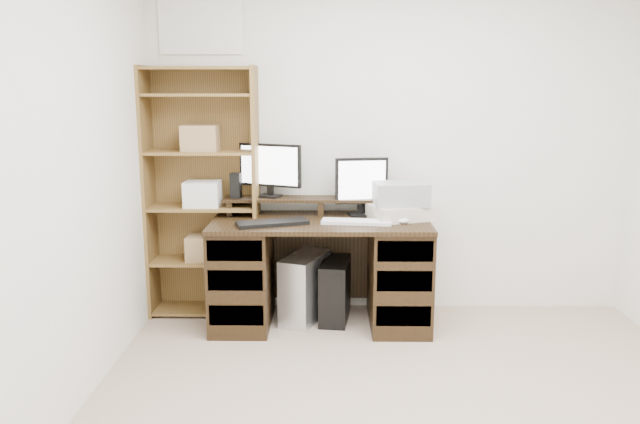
{
  "coord_description": "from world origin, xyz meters",
  "views": [
    {
      "loc": [
        -0.45,
        -2.57,
        1.66
      ],
      "look_at": [
        -0.5,
        1.43,
        0.85
      ],
      "focal_mm": 35.0,
      "sensor_mm": 36.0,
      "label": 1
    }
  ],
  "objects_px": {
    "desk": "(320,270)",
    "tower_black": "(335,290)",
    "monitor_small": "(362,184)",
    "bookshelf": "(203,191)",
    "tower_silver": "(305,288)",
    "monitor_wide": "(270,167)",
    "printer": "(400,212)"
  },
  "relations": [
    {
      "from": "desk",
      "to": "tower_black",
      "type": "xyz_separation_m",
      "value": [
        0.11,
        0.07,
        -0.17
      ]
    },
    {
      "from": "monitor_small",
      "to": "bookshelf",
      "type": "distance_m",
      "value": 1.14
    },
    {
      "from": "bookshelf",
      "to": "monitor_small",
      "type": "bearing_deg",
      "value": -2.15
    },
    {
      "from": "tower_black",
      "to": "bookshelf",
      "type": "height_order",
      "value": "bookshelf"
    },
    {
      "from": "tower_silver",
      "to": "tower_black",
      "type": "xyz_separation_m",
      "value": [
        0.22,
        0.01,
        -0.02
      ]
    },
    {
      "from": "monitor_wide",
      "to": "tower_silver",
      "type": "relative_size",
      "value": 0.96
    },
    {
      "from": "monitor_small",
      "to": "printer",
      "type": "bearing_deg",
      "value": -34.56
    },
    {
      "from": "monitor_wide",
      "to": "monitor_small",
      "type": "xyz_separation_m",
      "value": [
        0.66,
        -0.08,
        -0.11
      ]
    },
    {
      "from": "monitor_wide",
      "to": "tower_black",
      "type": "relative_size",
      "value": 1.01
    },
    {
      "from": "monitor_wide",
      "to": "tower_silver",
      "type": "xyz_separation_m",
      "value": [
        0.26,
        -0.19,
        -0.84
      ]
    },
    {
      "from": "monitor_small",
      "to": "bookshelf",
      "type": "relative_size",
      "value": 0.23
    },
    {
      "from": "desk",
      "to": "monitor_wide",
      "type": "distance_m",
      "value": 0.82
    },
    {
      "from": "monitor_wide",
      "to": "desk",
      "type": "bearing_deg",
      "value": -11.86
    },
    {
      "from": "desk",
      "to": "bookshelf",
      "type": "height_order",
      "value": "bookshelf"
    },
    {
      "from": "printer",
      "to": "tower_black",
      "type": "distance_m",
      "value": 0.74
    },
    {
      "from": "desk",
      "to": "monitor_wide",
      "type": "xyz_separation_m",
      "value": [
        -0.37,
        0.25,
        0.7
      ]
    },
    {
      "from": "monitor_wide",
      "to": "printer",
      "type": "height_order",
      "value": "monitor_wide"
    },
    {
      "from": "desk",
      "to": "tower_black",
      "type": "height_order",
      "value": "desk"
    },
    {
      "from": "monitor_wide",
      "to": "tower_black",
      "type": "bearing_deg",
      "value": 1.54
    },
    {
      "from": "desk",
      "to": "bookshelf",
      "type": "bearing_deg",
      "value": 165.94
    },
    {
      "from": "bookshelf",
      "to": "printer",
      "type": "bearing_deg",
      "value": -6.91
    },
    {
      "from": "desk",
      "to": "printer",
      "type": "xyz_separation_m",
      "value": [
        0.56,
        0.04,
        0.41
      ]
    },
    {
      "from": "printer",
      "to": "bookshelf",
      "type": "distance_m",
      "value": 1.42
    },
    {
      "from": "bookshelf",
      "to": "desk",
      "type": "bearing_deg",
      "value": -14.06
    },
    {
      "from": "monitor_small",
      "to": "printer",
      "type": "xyz_separation_m",
      "value": [
        0.27,
        -0.13,
        -0.17
      ]
    },
    {
      "from": "desk",
      "to": "monitor_small",
      "type": "xyz_separation_m",
      "value": [
        0.29,
        0.17,
        0.59
      ]
    },
    {
      "from": "monitor_wide",
      "to": "bookshelf",
      "type": "distance_m",
      "value": 0.51
    },
    {
      "from": "desk",
      "to": "tower_silver",
      "type": "distance_m",
      "value": 0.2
    },
    {
      "from": "tower_silver",
      "to": "printer",
      "type": "bearing_deg",
      "value": 19.51
    },
    {
      "from": "printer",
      "to": "tower_silver",
      "type": "height_order",
      "value": "printer"
    },
    {
      "from": "monitor_wide",
      "to": "printer",
      "type": "bearing_deg",
      "value": 9.52
    },
    {
      "from": "desk",
      "to": "monitor_wide",
      "type": "relative_size",
      "value": 3.26
    }
  ]
}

